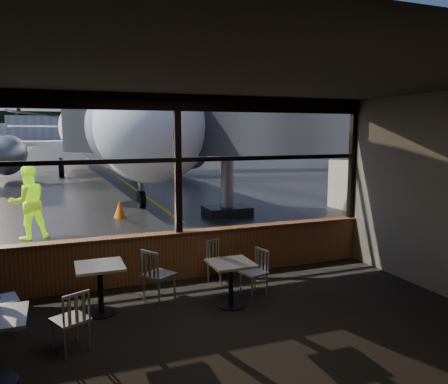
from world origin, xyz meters
TOP-DOWN VIEW (x-y plane):
  - ground_plane at (0.00, 120.00)m, footprint 520.00×520.00m
  - carpet_floor at (0.00, -3.00)m, footprint 8.00×6.00m
  - ceiling at (0.00, -3.00)m, footprint 8.00×6.00m
  - wall_back at (0.00, -6.00)m, footprint 8.00×0.04m
  - window_sill at (0.00, 0.00)m, footprint 8.00×0.28m
  - window_header at (0.00, 0.00)m, footprint 8.00×0.18m
  - mullion_centre at (0.00, 0.00)m, footprint 0.12×0.12m
  - mullion_right at (3.95, 0.00)m, footprint 0.12×0.12m
  - window_transom at (0.00, 0.00)m, footprint 8.00×0.10m
  - airliner at (0.54, 20.42)m, footprint 30.98×36.86m
  - jet_bridge at (3.60, 5.50)m, footprint 9.00×10.99m
  - cafe_table_near at (0.42, -1.62)m, footprint 0.68×0.68m
  - cafe_table_mid at (-1.58, -1.16)m, footprint 0.72×0.72m
  - chair_near_e at (0.96, -1.34)m, footprint 0.54×0.54m
  - chair_near_w at (-0.62, -1.01)m, footprint 0.70×0.70m
  - chair_near_n at (0.66, -0.45)m, footprint 0.59×0.59m
  - chair_mid_s at (-2.06, -2.22)m, footprint 0.61×0.61m
  - chair_mid_w at (-2.95, -1.31)m, footprint 0.60×0.60m
  - ground_crew at (-2.85, 4.56)m, footprint 1.13×1.00m
  - cone_nose at (-0.22, 6.61)m, footprint 0.40×0.40m
  - hangar_mid at (0.00, 185.00)m, footprint 38.00×15.00m
  - hangar_right at (60.00, 178.00)m, footprint 50.00×20.00m
  - fuel_tank_b at (-20.00, 182.00)m, footprint 8.00×8.00m
  - fuel_tank_c at (-10.00, 182.00)m, footprint 8.00×8.00m
  - treeline at (0.00, 210.00)m, footprint 360.00×3.00m

SIDE VIEW (x-z plane):
  - ground_plane at x=0.00m, z-range 0.00..0.00m
  - carpet_floor at x=0.00m, z-range 0.01..0.01m
  - cone_nose at x=-0.22m, z-range 0.00..0.55m
  - cafe_table_near at x=0.42m, z-range 0.00..0.75m
  - cafe_table_mid at x=-1.58m, z-range 0.00..0.79m
  - chair_near_n at x=0.66m, z-range 0.00..0.80m
  - chair_near_e at x=0.96m, z-range 0.00..0.83m
  - chair_mid_s at x=-2.06m, z-range 0.00..0.84m
  - window_sill at x=0.00m, z-range 0.00..0.90m
  - chair_mid_w at x=-2.95m, z-range 0.00..0.93m
  - chair_near_w at x=-0.62m, z-range 0.00..0.93m
  - ground_crew at x=-2.85m, z-range 0.00..1.95m
  - wall_back at x=0.00m, z-range 0.00..3.50m
  - mullion_centre at x=0.00m, z-range 0.90..3.50m
  - mullion_right at x=3.95m, z-range 0.90..3.50m
  - window_transom at x=0.00m, z-range 2.26..2.34m
  - jet_bridge at x=3.60m, z-range 0.00..4.80m
  - fuel_tank_b at x=-20.00m, z-range 0.00..6.00m
  - fuel_tank_c at x=-10.00m, z-range 0.00..6.00m
  - window_header at x=0.00m, z-range 3.20..3.50m
  - ceiling at x=0.00m, z-range 3.48..3.52m
  - hangar_mid at x=0.00m, z-range 0.00..10.00m
  - airliner at x=0.54m, z-range 0.00..11.04m
  - hangar_right at x=60.00m, z-range 0.00..12.00m
  - treeline at x=0.00m, z-range 0.00..12.00m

